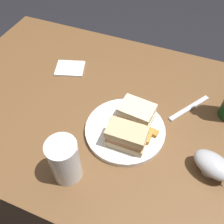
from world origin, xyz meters
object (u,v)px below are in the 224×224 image
object	(u,v)px
sandwich_half_right	(137,113)
fork	(189,108)
plate	(125,130)
pint_glass	(65,162)
sandwich_half_left	(127,136)
gravy_boat	(213,165)
napkin	(70,68)

from	to	relation	value
sandwich_half_right	fork	size ratio (longest dim) A/B	0.63
plate	pint_glass	world-z (taller)	pint_glass
plate	sandwich_half_right	xyz separation A→B (m)	(-0.02, -0.05, 0.04)
sandwich_half_left	sandwich_half_right	xyz separation A→B (m)	(0.00, -0.10, -0.00)
plate	pint_glass	bearing A→B (deg)	62.78
gravy_boat	fork	size ratio (longest dim) A/B	0.75
sandwich_half_left	pint_glass	xyz separation A→B (m)	(0.12, 0.15, 0.01)
plate	sandwich_half_left	bearing A→B (deg)	112.99
pint_glass	sandwich_half_left	bearing A→B (deg)	-129.72
sandwich_half_left	pint_glass	bearing A→B (deg)	50.28
sandwich_half_right	pint_glass	distance (m)	0.27
plate	napkin	world-z (taller)	plate
plate	sandwich_half_left	distance (m)	0.07
sandwich_half_left	napkin	bearing A→B (deg)	-37.55
pint_glass	fork	world-z (taller)	pint_glass
sandwich_half_left	napkin	size ratio (longest dim) A/B	1.07
sandwich_half_left	fork	distance (m)	0.27
sandwich_half_left	fork	bearing A→B (deg)	-124.31
sandwich_half_right	fork	bearing A→B (deg)	-141.16
sandwich_half_right	pint_glass	bearing A→B (deg)	64.02
pint_glass	plate	bearing A→B (deg)	-117.22
pint_glass	gravy_boat	bearing A→B (deg)	-157.59
napkin	fork	world-z (taller)	napkin
plate	sandwich_half_left	xyz separation A→B (m)	(-0.02, 0.05, 0.04)
fork	sandwich_half_left	bearing A→B (deg)	179.10
napkin	gravy_boat	bearing A→B (deg)	157.08
sandwich_half_left	sandwich_half_right	size ratio (longest dim) A/B	1.03
pint_glass	napkin	distance (m)	0.45
sandwich_half_left	fork	world-z (taller)	sandwich_half_left
pint_glass	gravy_boat	size ratio (longest dim) A/B	1.08
gravy_boat	fork	world-z (taller)	gravy_boat
napkin	fork	bearing A→B (deg)	176.51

